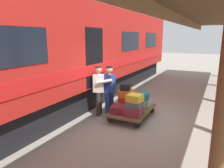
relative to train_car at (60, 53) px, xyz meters
The scene contains 17 objects.
ground_plane 3.91m from the train_car, behind, with size 60.00×60.00×0.00m, color gray.
train_car is the anchor object (origin of this frame).
luggage_cart 3.41m from the train_car, behind, with size 1.11×1.81×0.29m.
suitcase_gray_aluminum 3.58m from the train_car, 169.89° to the right, with size 0.42×0.45×0.25m, color #9EA0A5.
suitcase_cream_canvas 3.12m from the train_car, behind, with size 0.36×0.64×0.20m, color beige.
suitcase_maroon_trunk 3.14m from the train_car, behind, with size 0.47×0.50×0.23m, color maroon.
suitcase_olive_duffel 3.54m from the train_car, behind, with size 0.42×0.58×0.22m, color brown.
suitcase_burgundy_valise 3.56m from the train_car, behind, with size 0.49×0.54×0.27m, color maroon.
suitcase_tan_vintage 3.14m from the train_car, 168.01° to the right, with size 0.46×0.48×0.30m, color tan.
suitcase_slate_roller 3.48m from the train_car, behind, with size 0.43×0.44×0.19m, color #4C515B.
suitcase_red_plastic 3.05m from the train_car, behind, with size 0.44×0.44×0.20m, color #AD231E.
suitcase_orange_carryall 2.94m from the train_car, behind, with size 0.42×0.46×0.22m, color #CC6B23.
suitcase_black_hardshell 2.82m from the train_car, behind, with size 0.30×0.39×0.22m, color black.
suitcase_yellow_case 3.42m from the train_car, behind, with size 0.43×0.41×0.21m, color gold.
suitcase_teal_softside 3.47m from the train_car, 169.23° to the right, with size 0.32×0.54×0.23m, color #1E666B.
porter_in_overalls 2.37m from the train_car, behind, with size 0.72×0.54×1.70m.
porter_by_door 2.13m from the train_car, behind, with size 0.73×0.56×1.70m.
Camera 1 is at (-2.02, 6.24, 2.66)m, focal length 34.10 mm.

